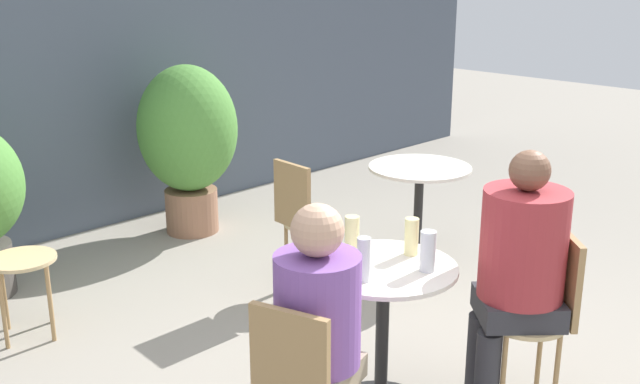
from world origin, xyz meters
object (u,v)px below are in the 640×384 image
at_px(beer_glass_1, 352,236).
at_px(cafe_table_far, 419,200).
at_px(seated_person_0, 319,324).
at_px(bistro_chair_1, 545,306).
at_px(beer_glass_0, 411,236).
at_px(bistro_chair_2, 303,214).
at_px(potted_plant_1, 188,136).
at_px(beer_glass_3, 428,251).
at_px(seated_person_1, 518,263).
at_px(bistro_chair_3, 4,249).
at_px(beer_glass_2, 364,259).
at_px(cafe_table_near, 383,316).

bearing_deg(beer_glass_1, cafe_table_far, 27.21).
xyz_separation_m(cafe_table_far, seated_person_0, (-2.00, -1.10, 0.22)).
bearing_deg(bistro_chair_1, beer_glass_0, -102.34).
relative_size(bistro_chair_2, potted_plant_1, 0.67).
height_order(bistro_chair_1, beer_glass_3, beer_glass_3).
relative_size(cafe_table_far, beer_glass_3, 4.07).
height_order(seated_person_0, beer_glass_3, seated_person_0).
height_order(cafe_table_far, bistro_chair_1, bistro_chair_1).
distance_m(seated_person_1, beer_glass_1, 0.74).
relative_size(bistro_chair_3, beer_glass_2, 4.53).
bearing_deg(bistro_chair_1, cafe_table_far, -169.26).
xyz_separation_m(beer_glass_1, beer_glass_3, (0.10, -0.35, -0.00)).
relative_size(bistro_chair_2, beer_glass_0, 5.02).
bearing_deg(bistro_chair_2, seated_person_0, 141.50).
bearing_deg(beer_glass_2, bistro_chair_2, 56.64).
bearing_deg(beer_glass_1, seated_person_0, -147.23).
xyz_separation_m(cafe_table_far, beer_glass_0, (-1.25, -0.93, 0.32)).
bearing_deg(beer_glass_2, bistro_chair_3, 110.51).
distance_m(bistro_chair_3, seated_person_0, 2.11).
height_order(bistro_chair_3, beer_glass_0, beer_glass_0).
bearing_deg(beer_glass_2, cafe_table_near, 13.82).
height_order(beer_glass_0, beer_glass_3, beer_glass_3).
distance_m(bistro_chair_3, beer_glass_1, 1.96).
bearing_deg(beer_glass_0, potted_plant_1, 76.71).
distance_m(seated_person_1, beer_glass_3, 0.43).
xyz_separation_m(bistro_chair_2, beer_glass_3, (-0.54, -1.36, 0.29)).
height_order(beer_glass_1, potted_plant_1, potted_plant_1).
xyz_separation_m(bistro_chair_1, beer_glass_2, (-0.72, 0.45, 0.30)).
xyz_separation_m(beer_glass_0, beer_glass_3, (-0.10, -0.17, 0.00)).
height_order(cafe_table_far, potted_plant_1, potted_plant_1).
distance_m(seated_person_0, beer_glass_1, 0.68).
height_order(beer_glass_1, beer_glass_3, beer_glass_1).
distance_m(cafe_table_far, bistro_chair_2, 0.85).
distance_m(bistro_chair_3, seated_person_1, 2.68).
bearing_deg(potted_plant_1, bistro_chair_1, -95.04).
xyz_separation_m(bistro_chair_1, potted_plant_1, (0.28, 3.14, 0.23)).
bearing_deg(bistro_chair_2, cafe_table_near, 154.87).
bearing_deg(cafe_table_far, cafe_table_near, -147.09).
relative_size(bistro_chair_1, beer_glass_2, 4.53).
xyz_separation_m(bistro_chair_3, beer_glass_1, (0.91, -1.71, 0.29)).
xyz_separation_m(cafe_table_far, bistro_chair_3, (-2.35, 0.97, 0.03)).
bearing_deg(seated_person_0, cafe_table_far, -78.17).
bearing_deg(seated_person_0, bistro_chair_1, -123.42).
relative_size(seated_person_1, potted_plant_1, 0.97).
bearing_deg(beer_glass_2, beer_glass_1, 52.69).
xyz_separation_m(cafe_table_near, beer_glass_0, (0.19, 0.00, 0.33)).
bearing_deg(bistro_chair_3, beer_glass_2, -136.06).
bearing_deg(beer_glass_3, cafe_table_near, 118.71).
bearing_deg(bistro_chair_3, seated_person_0, -147.19).
xyz_separation_m(bistro_chair_1, seated_person_1, (-0.10, 0.09, 0.21)).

